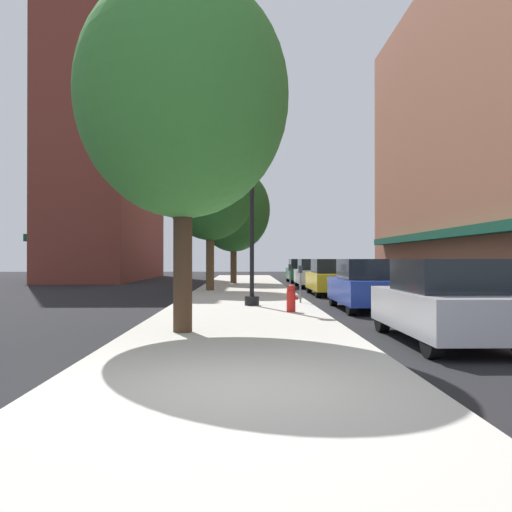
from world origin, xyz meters
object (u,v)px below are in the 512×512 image
object	(u,v)px
tree_mid	(210,187)
car_green	(301,271)
tree_far	(183,97)
car_blue	(366,285)
parking_meter_far	(300,279)
tree_near	(234,210)
parking_meter_near	(290,275)
lamppost	(252,213)
car_white	(313,274)
fire_hydrant	(291,298)
car_yellow	(330,278)
car_silver	(443,302)

from	to	relation	value
tree_mid	car_green	xyz separation A→B (m)	(5.64, 10.96, -4.41)
tree_far	car_blue	size ratio (longest dim) A/B	1.76
parking_meter_far	tree_near	size ratio (longest dim) A/B	0.18
parking_meter_near	tree_mid	world-z (taller)	tree_mid
parking_meter_far	lamppost	bearing A→B (deg)	-149.17
lamppost	tree_far	xyz separation A→B (m)	(-1.54, -6.37, 1.89)
lamppost	car_white	xyz separation A→B (m)	(3.67, 12.90, -2.39)
tree_mid	car_blue	world-z (taller)	tree_mid
parking_meter_far	car_blue	size ratio (longest dim) A/B	0.30
fire_hydrant	car_yellow	world-z (taller)	car_yellow
tree_near	car_yellow	bearing A→B (deg)	-64.73
tree_mid	car_yellow	distance (m)	7.44
tree_near	car_green	xyz separation A→B (m)	(4.66, 3.11, -4.00)
tree_mid	car_green	bearing A→B (deg)	62.77
lamppost	car_yellow	bearing A→B (deg)	60.66
fire_hydrant	car_yellow	size ratio (longest dim) A/B	0.18
car_blue	parking_meter_far	bearing A→B (deg)	139.33
tree_mid	car_white	bearing A→B (deg)	37.54
tree_mid	car_yellow	xyz separation A→B (m)	(5.64, -2.03, -4.41)
tree_near	fire_hydrant	bearing A→B (deg)	-83.55
lamppost	car_silver	bearing A→B (deg)	-63.12
tree_mid	car_green	distance (m)	13.09
parking_meter_near	tree_mid	distance (m)	6.50
lamppost	car_white	bearing A→B (deg)	74.09
parking_meter_far	tree_mid	bearing A→B (deg)	116.10
car_white	car_green	distance (m)	6.63
fire_hydrant	parking_meter_far	world-z (taller)	parking_meter_far
lamppost	car_white	size ratio (longest dim) A/B	1.37
parking_meter_far	tree_mid	size ratio (longest dim) A/B	0.17
tree_near	car_green	bearing A→B (deg)	33.75
fire_hydrant	car_blue	xyz separation A→B (m)	(2.56, 1.65, 0.29)
parking_meter_near	car_white	world-z (taller)	car_white
fire_hydrant	parking_meter_near	world-z (taller)	parking_meter_near
car_green	tree_mid	bearing A→B (deg)	-118.57
tree_near	car_silver	world-z (taller)	tree_near
car_silver	car_blue	xyz separation A→B (m)	(0.00, 6.71, 0.00)
tree_near	car_white	distance (m)	7.08
parking_meter_near	car_green	bearing A→B (deg)	82.17
car_yellow	car_green	distance (m)	12.99
tree_far	car_green	world-z (taller)	tree_far
tree_near	tree_mid	distance (m)	7.92
lamppost	parking_meter_far	bearing A→B (deg)	30.83
tree_far	car_green	distance (m)	26.75
car_silver	car_green	bearing A→B (deg)	87.80
lamppost	parking_meter_far	world-z (taller)	lamppost
lamppost	car_yellow	xyz separation A→B (m)	(3.67, 6.54, -2.39)
car_silver	lamppost	bearing A→B (deg)	114.67
car_blue	car_yellow	distance (m)	7.08
parking_meter_far	tree_near	xyz separation A→B (m)	(-2.71, 15.38, 3.86)
tree_near	car_yellow	world-z (taller)	tree_near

